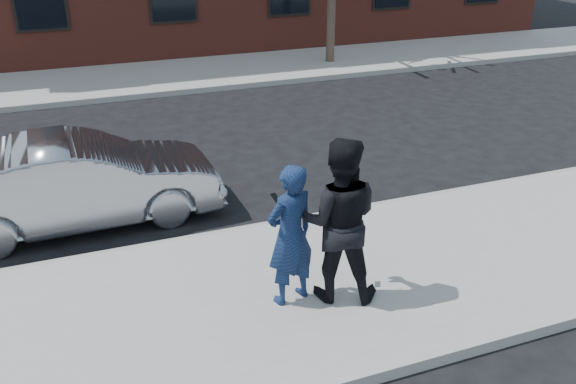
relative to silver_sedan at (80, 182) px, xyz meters
name	(u,v)px	position (x,y,z in m)	size (l,w,h in m)	color
ground	(362,272)	(3.43, -2.86, -0.70)	(100.00, 100.00, 0.00)	black
near_sidewalk	(371,277)	(3.43, -3.11, -0.63)	(50.00, 3.50, 0.15)	#989690
near_curb	(317,218)	(3.43, -1.31, -0.63)	(50.00, 0.10, 0.15)	#999691
far_sidewalk	(186,74)	(3.43, 8.39, -0.63)	(50.00, 3.50, 0.15)	#989690
far_curb	(201,90)	(3.43, 6.59, -0.63)	(50.00, 0.10, 0.15)	#999691
silver_sedan	(80,182)	(0.00, 0.00, 0.00)	(1.49, 4.27, 1.41)	#999BA3
man_hoodie	(290,235)	(2.21, -3.29, 0.34)	(0.75, 0.60, 1.80)	navy
man_peacoat	(339,220)	(2.78, -3.39, 0.49)	(1.24, 1.13, 2.08)	black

